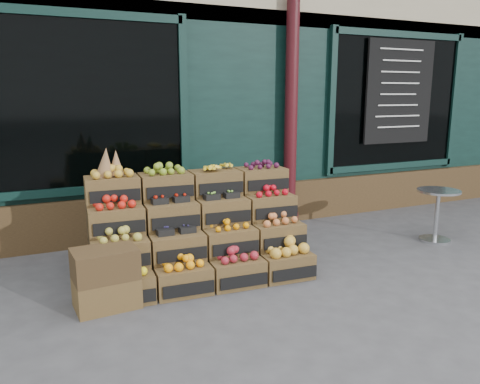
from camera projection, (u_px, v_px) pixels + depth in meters
name	position (u px, v px, depth m)	size (l,w,h in m)	color
ground	(287.00, 287.00, 4.63)	(60.00, 60.00, 0.00)	#454547
shop_facade	(153.00, 65.00, 8.69)	(12.00, 6.24, 4.80)	black
crate_display	(197.00, 235.00, 4.92)	(2.23, 1.19, 1.36)	brown
spare_crates	(106.00, 278.00, 4.15)	(0.57, 0.42, 0.55)	brown
bistro_table	(437.00, 209.00, 6.02)	(0.54, 0.54, 0.68)	silver
shopkeeper	(42.00, 158.00, 5.95)	(0.79, 0.52, 2.16)	#195927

